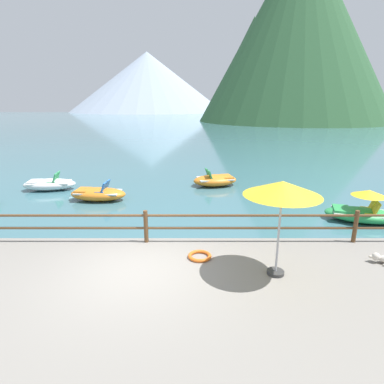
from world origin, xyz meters
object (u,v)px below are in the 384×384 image
Objects in this scene: pedal_boat_2 at (48,184)px; beach_umbrella at (281,190)px; life_ring at (199,256)px; pedal_boat_0 at (97,194)px; pedal_boat_3 at (214,180)px; pedal_boat_4 at (361,211)px.

beach_umbrella is at bearing -43.57° from pedal_boat_2.
beach_umbrella reaches higher than life_ring.
pedal_boat_2 is at bearing 149.64° from pedal_boat_0.
pedal_boat_0 is at bearing -154.89° from pedal_boat_3.
pedal_boat_2 is (-9.16, 8.71, -2.14)m from beach_umbrella.
life_ring is 7.09m from pedal_boat_4.
pedal_boat_0 is 0.90× the size of pedal_boat_4.
life_ring is (-1.75, 0.80, -2.00)m from beach_umbrella.
life_ring is 7.61m from pedal_boat_0.
beach_umbrella is 2.78m from life_ring.
beach_umbrella is 9.57m from pedal_boat_0.
pedal_boat_2 is 1.04× the size of pedal_boat_3.
pedal_boat_4 is (5.08, -5.15, 0.08)m from pedal_boat_3.
pedal_boat_4 is at bearing -45.43° from pedal_boat_3.
pedal_boat_0 is 10.87m from pedal_boat_4.
pedal_boat_0 is at bearing 166.22° from pedal_boat_4.
life_ring is at bearing -54.30° from pedal_boat_0.
pedal_boat_2 is at bearing 136.43° from beach_umbrella.
pedal_boat_4 is at bearing -17.74° from pedal_boat_2.
pedal_boat_2 is 8.48m from pedal_boat_3.
beach_umbrella reaches higher than pedal_boat_2.
pedal_boat_0 is at bearing 125.70° from life_ring.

